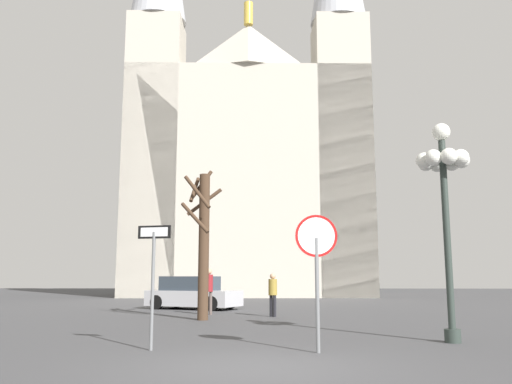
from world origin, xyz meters
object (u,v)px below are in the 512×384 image
Objects in this scene: cathedral at (248,152)px; pedestrian_standing at (209,286)px; stop_sign at (317,254)px; bare_tree at (203,239)px; one_way_arrow_sign at (153,269)px; parked_car_near_silver at (193,294)px; pedestrian_walking at (273,291)px; street_lamp at (444,180)px.

cathedral is 23.10m from pedestrian_standing.
stop_sign is 0.51× the size of bare_tree.
parked_car_near_silver is (-1.25, 13.76, -0.93)m from one_way_arrow_sign.
one_way_arrow_sign is 0.47× the size of bare_tree.
stop_sign is at bearing -67.04° from bare_tree.
pedestrian_walking is (3.69, -4.58, 0.26)m from parked_car_near_silver.
cathedral is at bearing 95.23° from stop_sign.
cathedral is 32.62m from stop_sign.
street_lamp is at bearing -43.39° from bare_tree.
pedestrian_standing is at bearing 91.97° from bare_tree.
one_way_arrow_sign is at bearing 175.58° from stop_sign.
street_lamp reaches higher than one_way_arrow_sign.
street_lamp reaches higher than parked_car_near_silver.
street_lamp is at bearing -62.48° from pedestrian_walking.
street_lamp is 2.84× the size of pedestrian_standing.
street_lamp is 0.96× the size of bare_tree.
parked_car_near_silver is at bearing -95.78° from cathedral.
cathedral is 24.82m from bare_tree.
pedestrian_walking is 2.69m from pedestrian_standing.
street_lamp is at bearing -53.07° from pedestrian_standing.
pedestrian_walking is 0.89× the size of pedestrian_standing.
cathedral is 30.94m from street_lamp.
one_way_arrow_sign is 6.94m from street_lamp.
one_way_arrow_sign is (-3.32, 0.26, -0.28)m from stop_sign.
bare_tree is at bearing -145.95° from pedestrian_walking.
cathedral is 20.52× the size of pedestrian_standing.
cathedral is 24.10m from pedestrian_walking.
cathedral reaches higher than one_way_arrow_sign.
bare_tree is (-3.31, 7.80, 0.86)m from stop_sign.
one_way_arrow_sign is (-0.47, -30.82, -9.77)m from cathedral.
street_lamp is (3.14, 1.71, 1.79)m from stop_sign.
pedestrian_standing is (-3.40, 10.41, -0.81)m from stop_sign.
street_lamp reaches higher than stop_sign.
parked_car_near_silver is (-1.27, 6.21, -2.07)m from bare_tree.
parked_car_near_silver is at bearing 128.83° from pedestrian_walking.
cathedral is at bearing 89.12° from one_way_arrow_sign.
one_way_arrow_sign reaches higher than pedestrian_walking.
one_way_arrow_sign is 7.63m from bare_tree.
bare_tree is at bearing -88.03° from pedestrian_standing.
bare_tree is at bearing 112.96° from stop_sign.
cathedral is 6.94× the size of bare_tree.
pedestrian_walking is (1.96, -21.64, -10.43)m from cathedral.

